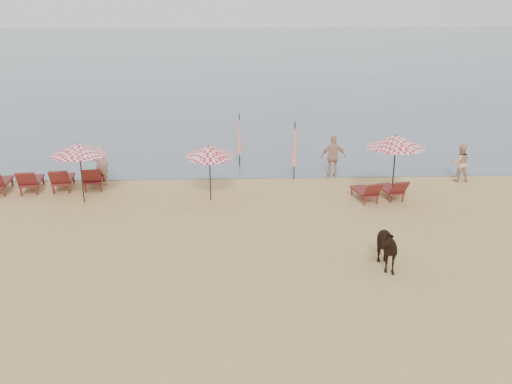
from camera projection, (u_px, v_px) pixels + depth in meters
ground at (264, 293)px, 14.94m from camera, size 120.00×120.00×0.00m
sea at (237, 48)px, 90.65m from camera, size 160.00×140.00×0.06m
lounger_cluster_left at (46, 180)px, 22.70m from camera, size 4.58×2.39×0.70m
lounger_cluster_right at (380, 190)px, 21.67m from camera, size 1.98×1.93×0.60m
umbrella_open_left_a at (79, 149)px, 20.95m from camera, size 2.04×2.04×2.32m
umbrella_open_left_b at (209, 151)px, 21.22m from camera, size 1.77×1.80×2.25m
umbrella_open_right at (396, 141)px, 20.93m from camera, size 2.14×2.14×2.62m
umbrella_closed_left at (295, 144)px, 23.88m from camera, size 0.30×0.30×2.49m
umbrella_closed_right at (239, 135)px, 25.68m from camera, size 0.30×0.30×2.47m
cow at (383, 246)px, 16.15m from camera, size 0.84×1.61×1.32m
beachgoer_left at (101, 165)px, 23.39m from camera, size 0.64×0.44×1.69m
beachgoer_right_a at (460, 163)px, 23.90m from camera, size 0.79×0.63×1.59m
beachgoer_right_b at (333, 157)px, 24.36m from camera, size 1.09×0.48×1.83m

